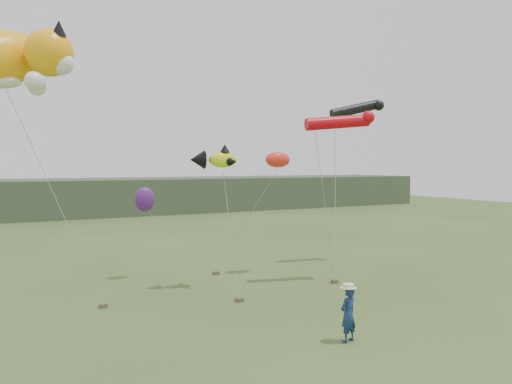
% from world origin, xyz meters
% --- Properties ---
extents(ground, '(120.00, 120.00, 0.00)m').
position_xyz_m(ground, '(0.00, 0.00, 0.00)').
color(ground, '#385123').
rests_on(ground, ground).
extents(headland, '(90.00, 13.00, 4.00)m').
position_xyz_m(headland, '(-3.11, 44.69, 1.92)').
color(headland, '#2D3D28').
rests_on(headland, ground).
extents(festival_attendant, '(0.74, 0.58, 1.78)m').
position_xyz_m(festival_attendant, '(1.25, -2.02, 0.89)').
color(festival_attendant, navy).
rests_on(festival_attendant, ground).
extents(sandbag_anchors, '(15.28, 5.69, 0.16)m').
position_xyz_m(sandbag_anchors, '(-1.39, 5.27, 0.08)').
color(sandbag_anchors, brown).
rests_on(sandbag_anchors, ground).
extents(cat_kite, '(6.90, 4.43, 3.87)m').
position_xyz_m(cat_kite, '(-8.15, 8.54, 9.94)').
color(cat_kite, '#FFAA0E').
rests_on(cat_kite, ground).
extents(fish_kite, '(2.24, 1.50, 1.14)m').
position_xyz_m(fish_kite, '(0.26, 6.52, 5.91)').
color(fish_kite, yellow).
rests_on(fish_kite, ground).
extents(tube_kites, '(7.25, 4.94, 2.23)m').
position_xyz_m(tube_kites, '(8.21, 6.62, 8.28)').
color(tube_kites, black).
rests_on(tube_kites, ground).
extents(misc_kites, '(7.70, 2.66, 3.00)m').
position_xyz_m(misc_kites, '(1.48, 8.84, 5.00)').
color(misc_kites, red).
rests_on(misc_kites, ground).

